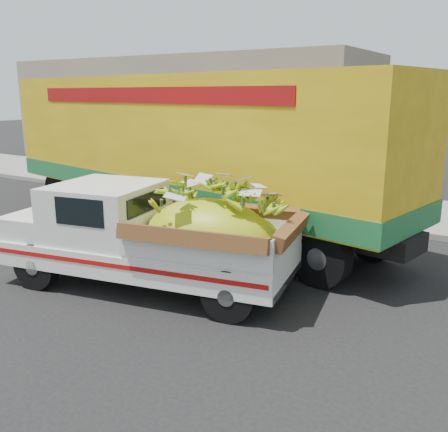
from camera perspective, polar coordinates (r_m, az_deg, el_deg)
The scene contains 6 objects.
ground at distance 9.81m, azimuth -17.72°, elevation -7.10°, with size 100.00×100.00×0.00m, color black.
curb at distance 14.68m, azimuth 2.34°, elevation 0.80°, with size 60.00×0.25×0.15m, color gray.
sidewalk at distance 16.49m, azimuth 6.02°, elevation 2.18°, with size 60.00×4.00×0.14m, color gray.
building_left at distance 25.42m, azimuth -4.25°, elevation 11.86°, with size 18.00×6.00×5.00m, color gray.
pickup_truck at distance 8.74m, azimuth -6.62°, elevation -2.30°, with size 5.47×2.88×1.83m.
semi_trailer at distance 12.49m, azimuth -4.56°, elevation 7.98°, with size 12.08×4.64×3.80m.
Camera 1 is at (7.18, -5.75, 3.41)m, focal length 40.00 mm.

